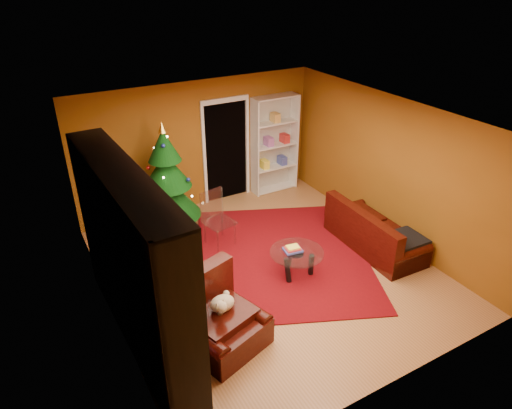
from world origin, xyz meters
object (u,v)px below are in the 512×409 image
armchair (223,319)px  white_bookshelf (275,145)px  gift_box_teal (139,246)px  sofa (376,227)px  rug (281,256)px  christmas_tree (167,178)px  coffee_table (296,263)px  gift_box_green (186,240)px  gift_box_red (176,220)px  media_unit (133,261)px  acrylic_chair (219,222)px  dog (222,303)px

armchair → white_bookshelf: bearing=33.0°
gift_box_teal → sofa: (3.75, -1.86, 0.25)m
rug → white_bookshelf: size_ratio=1.56×
white_bookshelf → christmas_tree: bearing=-170.8°
white_bookshelf → coffee_table: bearing=-114.9°
white_bookshelf → sofa: size_ratio=1.15×
christmas_tree → gift_box_green: 1.21m
coffee_table → gift_box_green: bearing=126.3°
gift_box_red → armchair: bearing=-99.6°
gift_box_green → white_bookshelf: bearing=25.1°
media_unit → armchair: bearing=-38.7°
gift_box_red → gift_box_green: bearing=-97.0°
gift_box_green → acrylic_chair: acrylic_chair is taller
gift_box_teal → sofa: size_ratio=0.17×
gift_box_red → acrylic_chair: (0.45, -1.08, 0.36)m
gift_box_red → acrylic_chair: size_ratio=0.22×
christmas_tree → sofa: bearing=-40.4°
gift_box_red → white_bookshelf: bearing=9.1°
dog → sofa: size_ratio=0.21×
armchair → dog: bearing=45.0°
media_unit → sofa: media_unit is taller
gift_box_teal → gift_box_green: gift_box_teal is taller
white_bookshelf → gift_box_red: bearing=-170.9°
christmas_tree → armchair: (-0.47, -3.29, -0.61)m
media_unit → white_bookshelf: bearing=35.1°
media_unit → christmas_tree: size_ratio=1.54×
sofa → coffee_table: 1.69m
gift_box_green → acrylic_chair: size_ratio=0.26×
media_unit → coffee_table: media_unit is taller
gift_box_green → rug: bearing=-40.7°
white_bookshelf → rug: bearing=-118.5°
christmas_tree → dog: bearing=-97.7°
rug → gift_box_green: bearing=139.3°
gift_box_teal → armchair: (0.36, -2.65, 0.26)m
rug → christmas_tree: bearing=124.2°
media_unit → christmas_tree: 2.97m
sofa → rug: bearing=72.8°
gift_box_green → white_bookshelf: 3.02m
sofa → acrylic_chair: acrylic_chair is taller
coffee_table → dog: bearing=-156.4°
gift_box_teal → coffee_table: bearing=-42.0°
white_bookshelf → armchair: bearing=-129.5°
dog → coffee_table: dog is taller
media_unit → gift_box_teal: media_unit is taller
coffee_table → acrylic_chair: size_ratio=0.95×
christmas_tree → coffee_table: (1.24, -2.49, -0.80)m
dog → acrylic_chair: bearing=48.1°
gift_box_green → armchair: bearing=-100.5°
media_unit → white_bookshelf: size_ratio=1.49×
rug → media_unit: 3.04m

